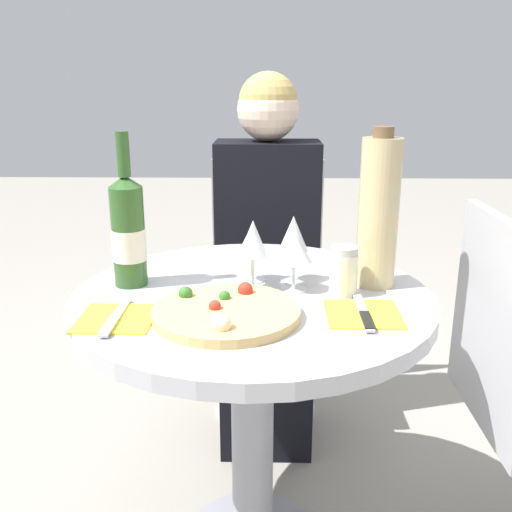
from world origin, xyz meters
TOP-DOWN VIEW (x-y plane):
  - dining_table at (0.00, 0.00)m, footprint 0.81×0.81m
  - chair_behind_diner at (0.03, 0.74)m, footprint 0.41×0.41m
  - seated_diner at (0.03, 0.60)m, footprint 0.34×0.42m
  - pizza_large at (-0.05, -0.14)m, footprint 0.30×0.30m
  - wine_bottle at (-0.28, 0.05)m, footprint 0.08×0.08m
  - tall_carafe at (0.28, 0.06)m, footprint 0.09×0.09m
  - sugar_shaker at (0.20, -0.01)m, footprint 0.06×0.06m
  - wine_glass_front_right at (0.09, 0.02)m, footprint 0.08×0.08m
  - wine_glass_back_right at (0.09, 0.08)m, footprint 0.07×0.07m
  - wine_glass_back_left at (0.00, 0.08)m, footprint 0.07×0.07m
  - wine_glass_front_left at (0.00, 0.02)m, footprint 0.07×0.07m
  - place_setting_left at (-0.27, -0.16)m, footprint 0.15×0.19m
  - place_setting_right at (0.23, -0.13)m, footprint 0.15×0.19m

SIDE VIEW (x-z plane):
  - chair_behind_diner at x=0.03m, z-range -0.01..0.90m
  - seated_diner at x=0.03m, z-range -0.05..1.16m
  - dining_table at x=0.00m, z-range 0.20..0.92m
  - place_setting_left at x=-0.27m, z-range 0.71..0.73m
  - place_setting_right at x=0.23m, z-range 0.71..0.73m
  - pizza_large at x=-0.05m, z-range 0.70..0.75m
  - sugar_shaker at x=0.20m, z-range 0.72..0.83m
  - wine_glass_front_right at x=0.09m, z-range 0.75..0.88m
  - wine_glass_back_left at x=0.00m, z-range 0.75..0.89m
  - wine_glass_back_right at x=0.09m, z-range 0.75..0.91m
  - wine_glass_front_left at x=0.00m, z-range 0.75..0.91m
  - wine_bottle at x=-0.28m, z-range 0.67..1.02m
  - tall_carafe at x=0.28m, z-range 0.71..1.07m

